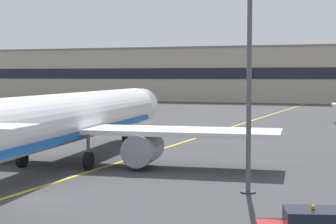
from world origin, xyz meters
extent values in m
plane|color=#3D3D3F|center=(0.00, 0.00, 0.00)|extent=(400.00, 400.00, 0.00)
cube|color=yellow|center=(0.00, 30.00, 0.00)|extent=(13.24, 179.56, 0.01)
cylinder|color=white|center=(-4.65, 11.01, 3.50)|extent=(6.71, 36.19, 3.80)
cone|color=white|center=(-6.22, 30.24, 3.50)|extent=(3.81, 2.88, 3.61)
cube|color=blue|center=(-4.65, 11.01, 2.46)|extent=(6.40, 33.31, 0.44)
cube|color=black|center=(-6.07, 28.35, 4.17)|extent=(2.93, 1.33, 0.60)
cube|color=white|center=(-4.70, 11.61, 2.65)|extent=(32.28, 7.39, 0.36)
cylinder|color=black|center=(-10.95, 11.95, 1.43)|extent=(1.96, 0.34, 1.95)
cylinder|color=gray|center=(1.56, 11.11, 1.43)|extent=(2.59, 3.78, 2.30)
cylinder|color=black|center=(1.41, 12.96, 1.43)|extent=(1.96, 0.34, 1.95)
cylinder|color=#4C4C51|center=(-5.83, 25.46, 1.48)|extent=(0.24, 0.24, 1.60)
cylinder|color=black|center=(-5.83, 25.46, 0.45)|extent=(0.47, 0.93, 0.90)
cylinder|color=#4C4C51|center=(-7.08, 8.80, 1.77)|extent=(0.24, 0.24, 1.60)
cylinder|color=black|center=(-7.08, 8.80, 0.65)|extent=(0.50, 1.33, 1.30)
cylinder|color=#4C4C51|center=(-1.90, 9.23, 1.77)|extent=(0.24, 0.24, 1.60)
cylinder|color=black|center=(-1.90, 9.23, 0.65)|extent=(0.50, 1.33, 1.30)
cylinder|color=#515156|center=(10.27, 5.14, 6.35)|extent=(0.28, 0.28, 12.70)
cylinder|color=#333338|center=(10.27, 5.14, 0.05)|extent=(0.90, 0.90, 0.10)
cube|color=black|center=(14.56, -4.64, 1.34)|extent=(2.63, 2.10, 0.60)
cylinder|color=orange|center=(14.46, -4.66, 1.72)|extent=(0.14, 0.14, 0.14)
cube|color=#B2A893|center=(-5.08, 117.04, 6.95)|extent=(166.01, 12.00, 13.90)
cube|color=black|center=(-5.08, 110.99, 7.35)|extent=(159.37, 0.12, 2.80)
cube|color=gray|center=(-5.08, 117.04, 14.10)|extent=(166.41, 12.40, 0.40)
camera|label=1|loc=(15.67, -25.99, 6.70)|focal=58.94mm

